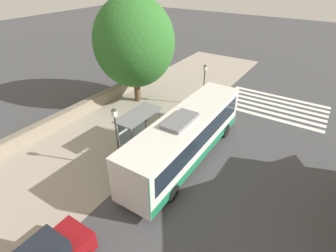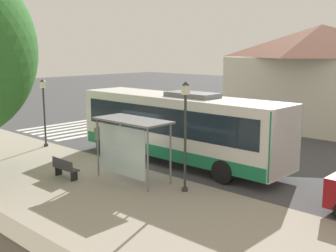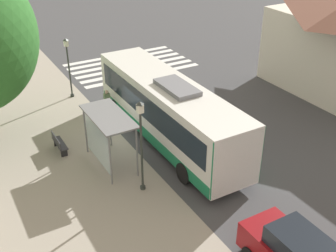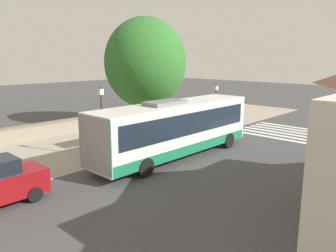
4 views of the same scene
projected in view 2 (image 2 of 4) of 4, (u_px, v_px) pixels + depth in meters
ground_plane at (131, 165)px, 20.14m from camera, size 120.00×120.00×0.00m
sidewalk_plaza at (47, 187)px, 16.90m from camera, size 9.00×44.00×0.02m
crosswalk_stripes at (92, 126)px, 30.30m from camera, size 9.00×5.25×0.01m
background_building at (319, 76)px, 29.20m from camera, size 8.05×11.47×7.14m
bus at (179, 126)px, 20.29m from camera, size 2.65×11.37×3.50m
bus_shelter at (130, 131)px, 17.32m from camera, size 1.58×3.40×2.62m
pedestrian at (98, 136)px, 22.10m from camera, size 0.34×0.22×1.64m
bench at (65, 168)px, 17.97m from camera, size 0.40×1.47×0.88m
street_lamp_near at (185, 127)px, 15.94m from camera, size 0.28×0.28×4.29m
street_lamp_far at (44, 107)px, 23.60m from camera, size 0.28×0.28×3.84m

